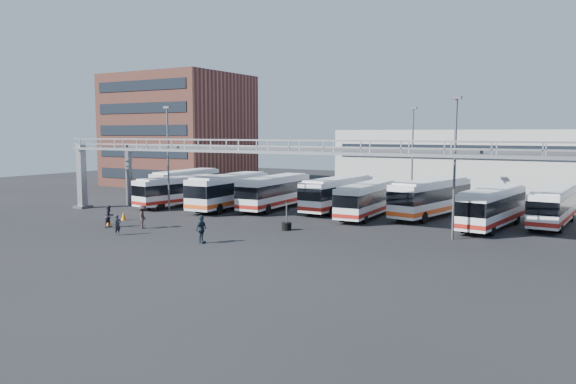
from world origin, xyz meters
The scene contains 23 objects.
ground centered at (0.00, 0.00, 0.00)m, with size 140.00×140.00×0.00m, color black.
gantry centered at (0.00, 5.87, 5.51)m, with size 51.40×5.15×7.10m.
apartment_building centered at (-34.00, 30.00, 8.00)m, with size 18.00×15.00×16.00m, color brown.
warehouse centered at (12.00, 38.00, 4.00)m, with size 42.00×14.00×8.00m, color #9E9E99.
light_pole_left centered at (-16.00, 8.00, 5.73)m, with size 0.70×0.35×10.21m.
light_pole_mid centered at (12.00, 7.00, 5.73)m, with size 0.70×0.35×10.21m.
light_pole_back centered at (4.00, 22.00, 5.73)m, with size 0.70×0.35×10.21m.
bus_0 centered at (-21.79, 17.27, 1.81)m, with size 3.60×10.98×3.27m.
bus_1 centered at (-17.37, 11.05, 1.71)m, with size 3.94×10.41×3.09m.
bus_2 centered at (-11.53, 11.88, 1.93)m, with size 3.39×11.62×3.48m.
bus_3 centered at (-7.51, 14.09, 1.85)m, with size 3.12×11.12×3.34m.
bus_4 centered at (-1.42, 15.93, 1.83)m, with size 2.96×10.96×3.30m.
bus_5 centered at (2.62, 13.52, 1.72)m, with size 2.86×10.34×3.11m.
bus_6 centered at (7.56, 16.67, 1.89)m, with size 4.58×11.53×3.42m.
bus_7 centered at (13.47, 13.33, 1.79)m, with size 3.63×10.87×3.24m.
bus_8 centered at (17.58, 17.07, 1.74)m, with size 2.94×10.45×3.14m.
pedestrian_a centered at (-10.08, -4.07, 0.77)m, with size 0.56×0.37×1.54m, color #202229.
pedestrian_b centered at (-13.30, -1.98, 0.90)m, with size 0.88×0.68×1.81m, color #2D2533.
pedestrian_c centered at (-10.57, -0.95, 0.94)m, with size 1.22×0.70×1.88m, color #302020.
pedestrian_d centered at (-2.64, -3.34, 0.99)m, with size 1.16×0.48×1.97m, color #1C2933.
cone_left centered at (-14.25, -1.22, 0.35)m, with size 0.44×0.44×0.70m, color orange.
cone_right centered at (-15.23, 1.33, 0.37)m, with size 0.46×0.46×0.74m, color orange.
tire_stack centered at (-0.25, 4.21, 0.37)m, with size 0.78×0.78×2.22m.
Camera 1 is at (22.03, -33.31, 7.63)m, focal length 35.00 mm.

